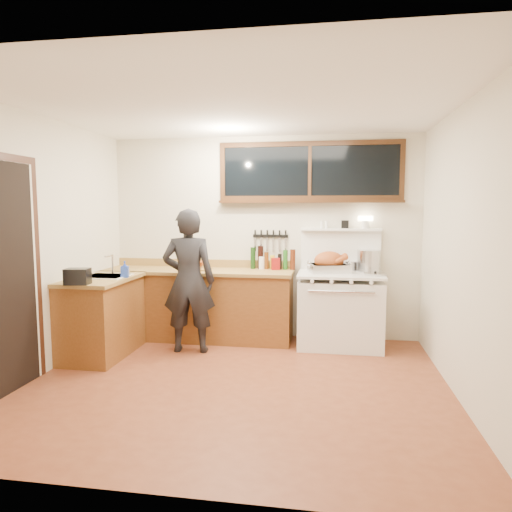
% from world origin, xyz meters
% --- Properties ---
extents(ground_plane, '(4.00, 3.50, 0.02)m').
position_xyz_m(ground_plane, '(0.00, 0.00, -0.01)').
color(ground_plane, brown).
extents(room_shell, '(4.10, 3.60, 2.65)m').
position_xyz_m(room_shell, '(0.00, 0.00, 1.65)').
color(room_shell, beige).
rests_on(room_shell, ground).
extents(counter_back, '(2.44, 0.64, 1.00)m').
position_xyz_m(counter_back, '(-0.80, 1.45, 0.45)').
color(counter_back, brown).
rests_on(counter_back, ground).
extents(counter_left, '(0.64, 1.09, 0.90)m').
position_xyz_m(counter_left, '(-1.70, 0.62, 0.45)').
color(counter_left, brown).
rests_on(counter_left, ground).
extents(sink_unit, '(0.50, 0.45, 0.37)m').
position_xyz_m(sink_unit, '(-1.68, 0.70, 0.85)').
color(sink_unit, white).
rests_on(sink_unit, counter_left).
extents(vintage_stove, '(1.02, 0.74, 1.58)m').
position_xyz_m(vintage_stove, '(1.00, 1.41, 0.47)').
color(vintage_stove, white).
rests_on(vintage_stove, ground).
extents(back_window, '(2.32, 0.13, 0.77)m').
position_xyz_m(back_window, '(0.60, 1.72, 2.06)').
color(back_window, black).
rests_on(back_window, room_shell).
extents(left_doorway, '(0.02, 1.04, 2.17)m').
position_xyz_m(left_doorway, '(-1.99, -0.55, 1.09)').
color(left_doorway, black).
rests_on(left_doorway, ground).
extents(knife_strip, '(0.46, 0.03, 0.28)m').
position_xyz_m(knife_strip, '(0.10, 1.73, 1.31)').
color(knife_strip, black).
rests_on(knife_strip, room_shell).
extents(man, '(0.66, 0.48, 1.68)m').
position_xyz_m(man, '(-0.75, 0.91, 0.84)').
color(man, black).
rests_on(man, ground).
extents(soap_bottle, '(0.10, 0.10, 0.19)m').
position_xyz_m(soap_bottle, '(-1.43, 0.68, 0.99)').
color(soap_bottle, '#2444B6').
rests_on(soap_bottle, counter_left).
extents(toaster, '(0.26, 0.20, 0.16)m').
position_xyz_m(toaster, '(-1.70, 0.15, 0.98)').
color(toaster, black).
rests_on(toaster, counter_left).
extents(cutting_board, '(0.39, 0.29, 0.14)m').
position_xyz_m(cutting_board, '(-0.83, 1.43, 0.95)').
color(cutting_board, olive).
rests_on(cutting_board, counter_back).
extents(roast_turkey, '(0.54, 0.46, 0.26)m').
position_xyz_m(roast_turkey, '(0.86, 1.47, 1.00)').
color(roast_turkey, silver).
rests_on(roast_turkey, vintage_stove).
extents(stockpot, '(0.38, 0.38, 0.27)m').
position_xyz_m(stockpot, '(1.34, 1.62, 1.03)').
color(stockpot, silver).
rests_on(stockpot, vintage_stove).
extents(saucepan, '(0.15, 0.27, 0.11)m').
position_xyz_m(saucepan, '(1.13, 1.70, 0.96)').
color(saucepan, silver).
rests_on(saucepan, vintage_stove).
extents(pot_lid, '(0.31, 0.31, 0.04)m').
position_xyz_m(pot_lid, '(1.40, 1.32, 0.91)').
color(pot_lid, silver).
rests_on(pot_lid, vintage_stove).
extents(coffee_tin, '(0.12, 0.11, 0.15)m').
position_xyz_m(coffee_tin, '(0.18, 1.58, 0.98)').
color(coffee_tin, maroon).
rests_on(coffee_tin, counter_back).
extents(pitcher, '(0.11, 0.11, 0.16)m').
position_xyz_m(pitcher, '(-0.00, 1.63, 0.98)').
color(pitcher, white).
rests_on(pitcher, counter_back).
extents(bottle_cluster, '(0.58, 0.07, 0.30)m').
position_xyz_m(bottle_cluster, '(0.13, 1.63, 1.03)').
color(bottle_cluster, black).
rests_on(bottle_cluster, counter_back).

